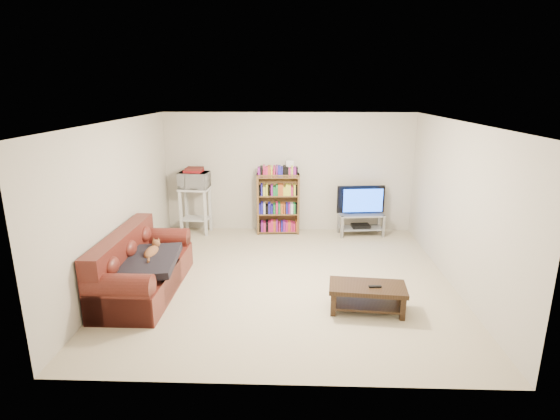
{
  "coord_description": "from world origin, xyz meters",
  "views": [
    {
      "loc": [
        0.13,
        -6.21,
        2.85
      ],
      "look_at": [
        -0.1,
        0.4,
        1.0
      ],
      "focal_mm": 28.0,
      "sensor_mm": 36.0,
      "label": 1
    }
  ],
  "objects_px": {
    "coffee_table": "(367,293)",
    "sofa": "(139,271)",
    "bookshelf": "(278,203)",
    "tv_stand": "(361,220)"
  },
  "relations": [
    {
      "from": "coffee_table",
      "to": "bookshelf",
      "type": "height_order",
      "value": "bookshelf"
    },
    {
      "from": "coffee_table",
      "to": "bookshelf",
      "type": "distance_m",
      "value": 3.47
    },
    {
      "from": "sofa",
      "to": "tv_stand",
      "type": "distance_m",
      "value": 4.43
    },
    {
      "from": "bookshelf",
      "to": "tv_stand",
      "type": "bearing_deg",
      "value": -5.98
    },
    {
      "from": "bookshelf",
      "to": "sofa",
      "type": "bearing_deg",
      "value": -128.47
    },
    {
      "from": "sofa",
      "to": "tv_stand",
      "type": "bearing_deg",
      "value": 36.89
    },
    {
      "from": "tv_stand",
      "to": "bookshelf",
      "type": "xyz_separation_m",
      "value": [
        -1.66,
        0.07,
        0.33
      ]
    },
    {
      "from": "coffee_table",
      "to": "sofa",
      "type": "bearing_deg",
      "value": 177.03
    },
    {
      "from": "tv_stand",
      "to": "sofa",
      "type": "bearing_deg",
      "value": -149.2
    },
    {
      "from": "sofa",
      "to": "tv_stand",
      "type": "height_order",
      "value": "sofa"
    }
  ]
}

